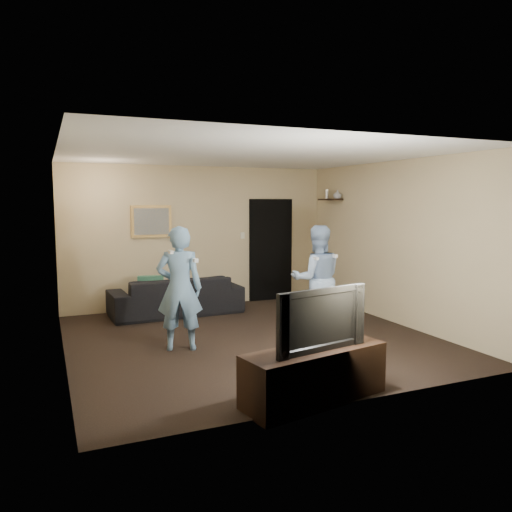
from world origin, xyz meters
name	(u,v)px	position (x,y,z in m)	size (l,w,h in m)	color
ground	(251,338)	(0.00, 0.00, 0.00)	(5.00, 5.00, 0.00)	black
ceiling	(251,155)	(0.00, 0.00, 2.60)	(5.00, 5.00, 0.04)	silver
wall_back	(200,237)	(0.00, 2.50, 1.30)	(5.00, 0.04, 2.60)	#C8B385
wall_front	(351,271)	(0.00, -2.50, 1.30)	(5.00, 0.04, 2.60)	#C8B385
wall_left	(61,256)	(-2.50, 0.00, 1.30)	(0.04, 5.00, 2.60)	#C8B385
wall_right	(395,242)	(2.50, 0.00, 1.30)	(0.04, 5.00, 2.60)	#C8B385
sofa	(176,295)	(-0.60, 1.94, 0.33)	(2.25, 0.88, 0.66)	black
throw_pillow	(151,288)	(-1.04, 1.94, 0.48)	(0.43, 0.14, 0.43)	#1B523E
painting_frame	(151,221)	(-0.90, 2.48, 1.60)	(0.72, 0.05, 0.57)	olive
painting_canvas	(152,221)	(-0.90, 2.45, 1.60)	(0.62, 0.01, 0.47)	slate
doorway	(271,250)	(1.45, 2.47, 1.00)	(0.90, 0.06, 2.00)	black
light_switch	(242,235)	(0.85, 2.48, 1.30)	(0.08, 0.02, 0.12)	silver
wall_shelf	(330,199)	(2.39, 1.80, 1.99)	(0.20, 0.60, 0.03)	black
shelf_vase	(337,194)	(2.39, 1.55, 2.09)	(0.15, 0.15, 0.16)	#AEAEB3
shelf_figurine	(327,194)	(2.39, 1.93, 2.09)	(0.06, 0.06, 0.18)	silver
tv_console	(314,375)	(-0.27, -2.30, 0.25)	(1.51, 0.49, 0.54)	black
television	(315,318)	(-0.27, -2.30, 0.83)	(1.07, 0.14, 0.62)	black
wii_player_left	(179,288)	(-1.07, -0.12, 0.82)	(0.69, 0.57, 1.64)	#658BAF
wii_player_right	(317,279)	(1.05, -0.05, 0.80)	(0.92, 0.80, 1.61)	#90ACD2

